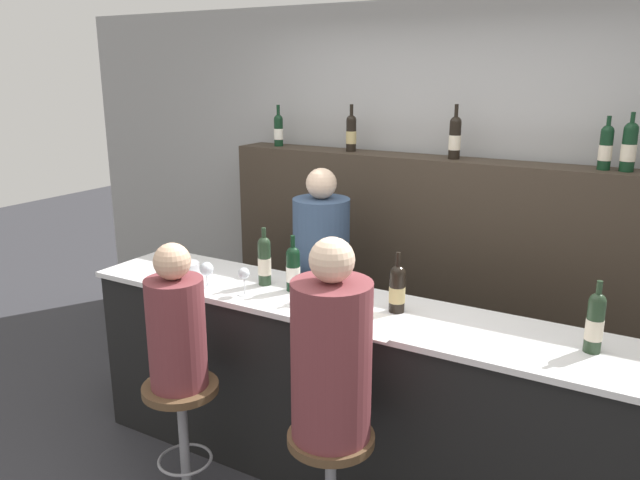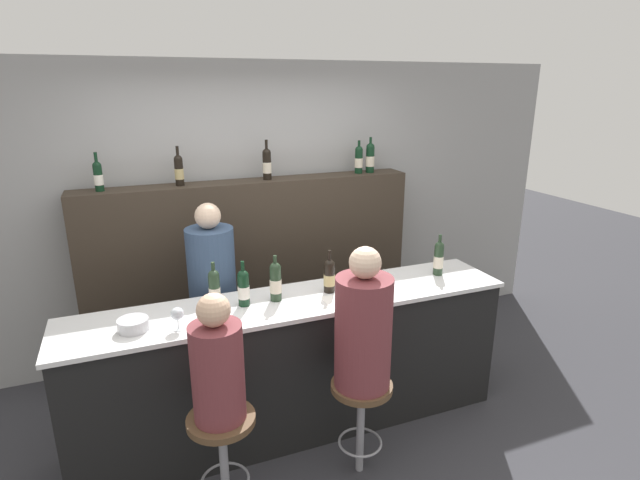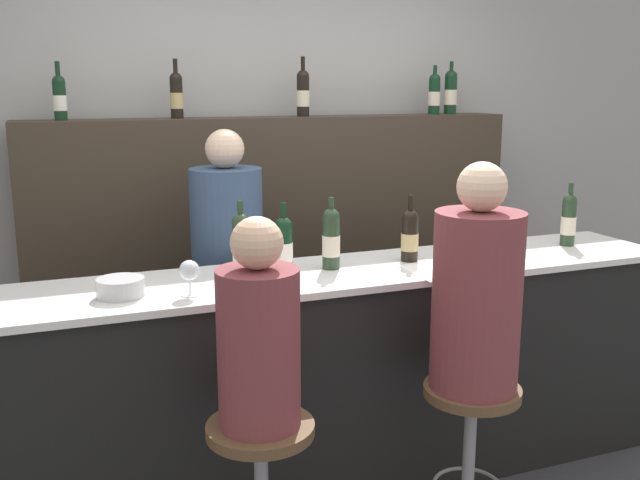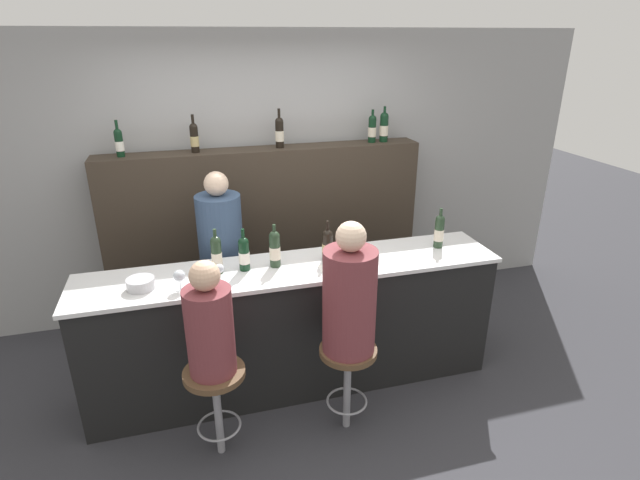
{
  "view_description": "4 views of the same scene",
  "coord_description": "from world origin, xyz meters",
  "views": [
    {
      "loc": [
        1.39,
        -2.36,
        2.17
      ],
      "look_at": [
        -0.15,
        0.26,
        1.33
      ],
      "focal_mm": 35.0,
      "sensor_mm": 36.0,
      "label": 1
    },
    {
      "loc": [
        -0.99,
        -2.66,
        2.39
      ],
      "look_at": [
        0.17,
        0.25,
        1.41
      ],
      "focal_mm": 28.0,
      "sensor_mm": 36.0,
      "label": 2
    },
    {
      "loc": [
        -1.27,
        -2.5,
        1.79
      ],
      "look_at": [
        -0.17,
        0.32,
        1.14
      ],
      "focal_mm": 40.0,
      "sensor_mm": 36.0,
      "label": 3
    },
    {
      "loc": [
        -0.69,
        -2.88,
        2.54
      ],
      "look_at": [
        0.18,
        0.22,
        1.21
      ],
      "focal_mm": 28.0,
      "sensor_mm": 36.0,
      "label": 4
    }
  ],
  "objects": [
    {
      "name": "wine_bottle_counter_2",
      "position": [
        -0.12,
        0.31,
        1.14
      ],
      "size": [
        0.08,
        0.08,
        0.32
      ],
      "color": "#233823",
      "rests_on": "bar_counter"
    },
    {
      "name": "wine_bottle_backbar_2",
      "position": [
        0.15,
        1.41,
        1.76
      ],
      "size": [
        0.07,
        0.07,
        0.34
      ],
      "color": "black",
      "rests_on": "back_bar_cabinet"
    },
    {
      "name": "tasting_menu",
      "position": [
        0.27,
        0.09,
        1.01
      ],
      "size": [
        0.21,
        0.3,
        0.0
      ],
      "color": "white",
      "rests_on": "bar_counter"
    },
    {
      "name": "wine_bottle_backbar_1",
      "position": [
        -0.57,
        1.41,
        1.75
      ],
      "size": [
        0.07,
        0.07,
        0.31
      ],
      "color": "black",
      "rests_on": "back_bar_cabinet"
    },
    {
      "name": "metal_bowl",
      "position": [
        -1.03,
        0.2,
        1.04
      ],
      "size": [
        0.18,
        0.18,
        0.07
      ],
      "color": "#B7B7BC",
      "rests_on": "bar_counter"
    },
    {
      "name": "bartender",
      "position": [
        -0.46,
        0.82,
        0.73
      ],
      "size": [
        0.35,
        0.35,
        1.59
      ],
      "color": "#334766",
      "rests_on": "ground_plane"
    },
    {
      "name": "wine_bottle_counter_1",
      "position": [
        -0.34,
        0.31,
        1.13
      ],
      "size": [
        0.08,
        0.08,
        0.31
      ],
      "color": "black",
      "rests_on": "bar_counter"
    },
    {
      "name": "wine_bottle_counter_0",
      "position": [
        -0.53,
        0.31,
        1.15
      ],
      "size": [
        0.07,
        0.07,
        0.32
      ],
      "color": "#233823",
      "rests_on": "bar_counter"
    },
    {
      "name": "wine_glass_1",
      "position": [
        -0.53,
        0.12,
        1.12
      ],
      "size": [
        0.07,
        0.07,
        0.15
      ],
      "color": "silver",
      "rests_on": "bar_counter"
    },
    {
      "name": "guest_seated_left",
      "position": [
        -0.63,
        -0.29,
        0.96
      ],
      "size": [
        0.28,
        0.28,
        0.73
      ],
      "color": "brown",
      "rests_on": "bar_stool_left"
    },
    {
      "name": "wine_bottle_backbar_4",
      "position": [
        1.13,
        1.41,
        1.76
      ],
      "size": [
        0.08,
        0.08,
        0.32
      ],
      "color": "black",
      "rests_on": "back_bar_cabinet"
    },
    {
      "name": "wall_back",
      "position": [
        0.0,
        1.63,
        1.3
      ],
      "size": [
        6.4,
        0.05,
        2.6
      ],
      "color": "#9E9E9E",
      "rests_on": "ground_plane"
    },
    {
      "name": "wine_bottle_backbar_0",
      "position": [
        -1.16,
        1.41,
        1.74
      ],
      "size": [
        0.07,
        0.07,
        0.29
      ],
      "color": "black",
      "rests_on": "back_bar_cabinet"
    },
    {
      "name": "back_bar_cabinet",
      "position": [
        0.0,
        1.41,
        0.81
      ],
      "size": [
        2.84,
        0.28,
        1.62
      ],
      "color": "#382D23",
      "rests_on": "ground_plane"
    },
    {
      "name": "bar_counter",
      "position": [
        0.0,
        0.27,
        0.5
      ],
      "size": [
        3.03,
        0.57,
        1.01
      ],
      "color": "black",
      "rests_on": "ground_plane"
    },
    {
      "name": "wine_bottle_counter_4",
      "position": [
        1.16,
        0.31,
        1.14
      ],
      "size": [
        0.07,
        0.07,
        0.32
      ],
      "color": "#233823",
      "rests_on": "bar_counter"
    },
    {
      "name": "wine_glass_0",
      "position": [
        -0.78,
        0.12,
        1.1
      ],
      "size": [
        0.08,
        0.08,
        0.14
      ],
      "color": "silver",
      "rests_on": "bar_counter"
    },
    {
      "name": "wine_bottle_backbar_3",
      "position": [
        1.01,
        1.41,
        1.75
      ],
      "size": [
        0.07,
        0.07,
        0.3
      ],
      "color": "black",
      "rests_on": "back_bar_cabinet"
    },
    {
      "name": "wine_bottle_counter_3",
      "position": [
        0.26,
        0.31,
        1.13
      ],
      "size": [
        0.08,
        0.08,
        0.3
      ],
      "color": "black",
      "rests_on": "bar_counter"
    },
    {
      "name": "bar_stool_left",
      "position": [
        -0.63,
        -0.29,
        0.5
      ],
      "size": [
        0.38,
        0.38,
        0.64
      ],
      "color": "gray",
      "rests_on": "ground_plane"
    },
    {
      "name": "guest_seated_right",
      "position": [
        0.23,
        -0.29,
        1.02
      ],
      "size": [
        0.34,
        0.34,
        0.88
      ],
      "color": "brown",
      "rests_on": "bar_stool_right"
    },
    {
      "name": "bar_stool_right",
      "position": [
        0.23,
        -0.29,
        0.5
      ],
      "size": [
        0.38,
        0.38,
        0.64
      ],
      "color": "gray",
      "rests_on": "ground_plane"
    }
  ]
}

